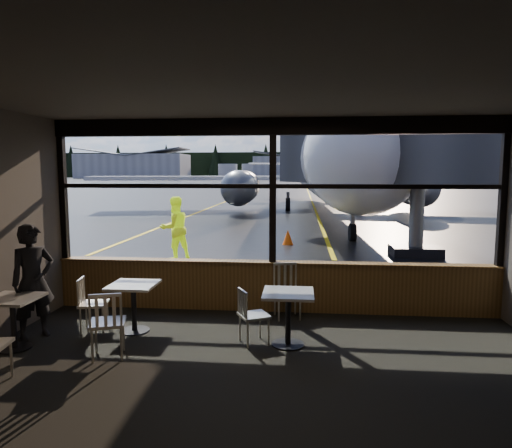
# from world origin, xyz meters

# --- Properties ---
(ground_plane) EXTENTS (520.00, 520.00, 0.00)m
(ground_plane) POSITION_xyz_m (0.00, 120.00, 0.00)
(ground_plane) COLOR black
(ground_plane) RESTS_ON ground
(carpet_floor) EXTENTS (8.00, 6.00, 0.01)m
(carpet_floor) POSITION_xyz_m (0.00, -3.00, 0.01)
(carpet_floor) COLOR black
(carpet_floor) RESTS_ON ground
(ceiling) EXTENTS (8.00, 6.00, 0.04)m
(ceiling) POSITION_xyz_m (0.00, -3.00, 3.50)
(ceiling) COLOR #38332D
(ceiling) RESTS_ON ground
(wall_back) EXTENTS (8.00, 0.04, 3.50)m
(wall_back) POSITION_xyz_m (0.00, -6.00, 1.75)
(wall_back) COLOR #4B443C
(wall_back) RESTS_ON ground
(window_sill) EXTENTS (8.00, 0.28, 0.90)m
(window_sill) POSITION_xyz_m (0.00, 0.00, 0.45)
(window_sill) COLOR brown
(window_sill) RESTS_ON ground
(window_header) EXTENTS (8.00, 0.18, 0.30)m
(window_header) POSITION_xyz_m (0.00, 0.00, 3.35)
(window_header) COLOR black
(window_header) RESTS_ON ground
(mullion_left) EXTENTS (0.12, 0.12, 2.60)m
(mullion_left) POSITION_xyz_m (-3.95, 0.00, 2.20)
(mullion_left) COLOR black
(mullion_left) RESTS_ON ground
(mullion_centre) EXTENTS (0.12, 0.12, 2.60)m
(mullion_centre) POSITION_xyz_m (0.00, 0.00, 2.20)
(mullion_centre) COLOR black
(mullion_centre) RESTS_ON ground
(mullion_right) EXTENTS (0.12, 0.12, 2.60)m
(mullion_right) POSITION_xyz_m (3.95, 0.00, 2.20)
(mullion_right) COLOR black
(mullion_right) RESTS_ON ground
(window_transom) EXTENTS (8.00, 0.10, 0.08)m
(window_transom) POSITION_xyz_m (0.00, 0.00, 2.30)
(window_transom) COLOR black
(window_transom) RESTS_ON ground
(airliner) EXTENTS (32.00, 37.98, 11.32)m
(airliner) POSITION_xyz_m (2.06, 21.33, 5.66)
(airliner) COLOR white
(airliner) RESTS_ON ground_plane
(jet_bridge) EXTENTS (8.75, 10.70, 4.67)m
(jet_bridge) POSITION_xyz_m (3.60, 5.50, 2.33)
(jet_bridge) COLOR #2D2C2F
(jet_bridge) RESTS_ON ground_plane
(cafe_table_near) EXTENTS (0.74, 0.74, 0.81)m
(cafe_table_near) POSITION_xyz_m (0.33, -1.67, 0.41)
(cafe_table_near) COLOR #A8A49A
(cafe_table_near) RESTS_ON carpet_floor
(cafe_table_mid) EXTENTS (0.72, 0.72, 0.79)m
(cafe_table_mid) POSITION_xyz_m (-2.14, -1.32, 0.39)
(cafe_table_mid) COLOR #A7A399
(cafe_table_mid) RESTS_ON carpet_floor
(cafe_table_left) EXTENTS (0.70, 0.70, 0.77)m
(cafe_table_left) POSITION_xyz_m (-3.60, -2.19, 0.38)
(cafe_table_left) COLOR #A7A29A
(cafe_table_left) RESTS_ON carpet_floor
(chair_near_w) EXTENTS (0.62, 0.62, 0.85)m
(chair_near_w) POSITION_xyz_m (-0.17, -1.65, 0.42)
(chair_near_w) COLOR #B7B3A5
(chair_near_w) RESTS_ON carpet_floor
(chair_near_n) EXTENTS (0.63, 0.63, 0.96)m
(chair_near_n) POSITION_xyz_m (0.28, -0.40, 0.48)
(chair_near_n) COLOR beige
(chair_near_n) RESTS_ON carpet_floor
(chair_mid_s) EXTENTS (0.66, 0.66, 0.97)m
(chair_mid_s) POSITION_xyz_m (-2.12, -2.34, 0.48)
(chair_mid_s) COLOR #AAA59A
(chair_mid_s) RESTS_ON carpet_floor
(chair_mid_w) EXTENTS (0.56, 0.56, 0.88)m
(chair_mid_w) POSITION_xyz_m (-2.79, -1.35, 0.44)
(chair_mid_w) COLOR beige
(chair_mid_w) RESTS_ON carpet_floor
(passenger) EXTENTS (0.74, 0.77, 1.77)m
(passenger) POSITION_xyz_m (-3.57, -1.71, 0.88)
(passenger) COLOR black
(passenger) RESTS_ON carpet_floor
(ground_crew) EXTENTS (1.14, 1.12, 1.85)m
(ground_crew) POSITION_xyz_m (-3.15, 4.71, 0.92)
(ground_crew) COLOR #BFF219
(ground_crew) RESTS_ON ground_plane
(cone_nose) EXTENTS (0.39, 0.39, 0.54)m
(cone_nose) POSITION_xyz_m (0.07, 7.80, 0.27)
(cone_nose) COLOR #DC3A06
(cone_nose) RESTS_ON ground_plane
(hangar_left) EXTENTS (45.00, 18.00, 11.00)m
(hangar_left) POSITION_xyz_m (-70.00, 180.00, 5.50)
(hangar_left) COLOR silver
(hangar_left) RESTS_ON ground_plane
(hangar_mid) EXTENTS (38.00, 15.00, 10.00)m
(hangar_mid) POSITION_xyz_m (0.00, 185.00, 5.00)
(hangar_mid) COLOR silver
(hangar_mid) RESTS_ON ground_plane
(hangar_right) EXTENTS (50.00, 20.00, 12.00)m
(hangar_right) POSITION_xyz_m (60.00, 178.00, 6.00)
(hangar_right) COLOR silver
(hangar_right) RESTS_ON ground_plane
(fuel_tank_a) EXTENTS (8.00, 8.00, 6.00)m
(fuel_tank_a) POSITION_xyz_m (-30.00, 182.00, 3.00)
(fuel_tank_a) COLOR silver
(fuel_tank_a) RESTS_ON ground_plane
(fuel_tank_b) EXTENTS (8.00, 8.00, 6.00)m
(fuel_tank_b) POSITION_xyz_m (-20.00, 182.00, 3.00)
(fuel_tank_b) COLOR silver
(fuel_tank_b) RESTS_ON ground_plane
(fuel_tank_c) EXTENTS (8.00, 8.00, 6.00)m
(fuel_tank_c) POSITION_xyz_m (-10.00, 182.00, 3.00)
(fuel_tank_c) COLOR silver
(fuel_tank_c) RESTS_ON ground_plane
(treeline) EXTENTS (360.00, 3.00, 12.00)m
(treeline) POSITION_xyz_m (0.00, 210.00, 6.00)
(treeline) COLOR black
(treeline) RESTS_ON ground_plane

